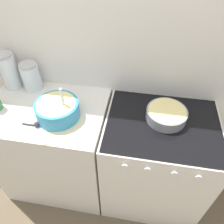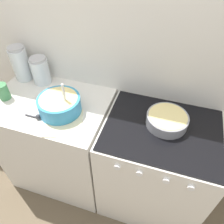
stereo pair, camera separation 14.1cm
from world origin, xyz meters
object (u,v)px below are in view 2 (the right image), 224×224
Objects in this scene: mixing_bowl at (59,104)px; storage_jar_left at (21,65)px; stove at (153,168)px; tin_can at (3,92)px; storage_jar_middle at (41,72)px; baking_pan at (167,120)px.

storage_jar_left reaches higher than mixing_bowl.
mixing_bowl reaches higher than stove.
mixing_bowl is 2.37× the size of tin_can.
mixing_bowl is 0.39m from storage_jar_middle.
storage_jar_left is (-0.46, 0.26, 0.05)m from mixing_bowl.
tin_can is at bearing 179.60° from mixing_bowl.
stove is at bearing -10.38° from storage_jar_left.
storage_jar_middle is (0.16, -0.00, -0.03)m from storage_jar_left.
storage_jar_middle is 0.30m from tin_can.
tin_can is (-0.16, -0.26, -0.03)m from storage_jar_middle.
storage_jar_middle is at bearing 170.71° from baking_pan.
stove is 3.40× the size of storage_jar_left.
storage_jar_left is 0.27m from tin_can.
storage_jar_left is at bearing 150.07° from mixing_bowl.
mixing_bowl reaches higher than tin_can.
baking_pan is (0.70, 0.10, -0.03)m from mixing_bowl.
mixing_bowl is 1.03× the size of storage_jar_left.
mixing_bowl reaches higher than storage_jar_middle.
storage_jar_left reaches higher than stove.
baking_pan is 1.24× the size of storage_jar_middle.
storage_jar_left reaches higher than storage_jar_middle.
stove is 3.55× the size of baking_pan.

